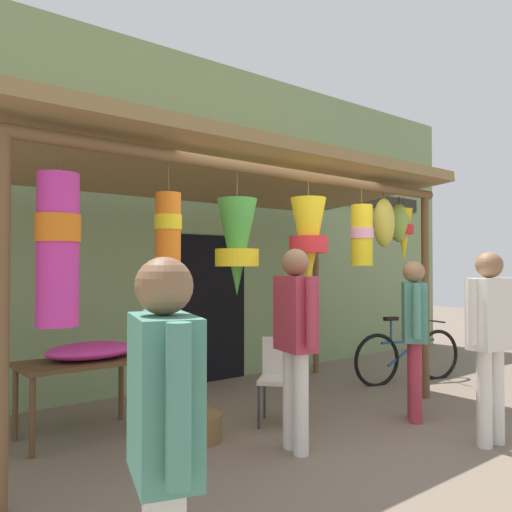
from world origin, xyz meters
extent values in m
plane|color=#756656|center=(0.00, 0.00, 0.00)|extent=(30.00, 30.00, 0.00)
cube|color=#7A9360|center=(0.00, 2.52, 2.21)|extent=(12.13, 0.25, 4.43)
cube|color=#2D2823|center=(0.00, 2.37, 2.74)|extent=(10.92, 0.04, 0.24)
cube|color=black|center=(0.67, 2.38, 1.00)|extent=(1.10, 0.03, 2.00)
cylinder|color=brown|center=(-2.49, 0.05, 1.22)|extent=(0.09, 0.09, 2.44)
cylinder|color=brown|center=(2.19, 0.05, 1.22)|extent=(0.09, 0.09, 2.44)
cylinder|color=brown|center=(2.19, 1.89, 1.22)|extent=(0.09, 0.09, 2.44)
cylinder|color=brown|center=(-0.15, 0.05, 2.44)|extent=(4.88, 0.10, 0.10)
cylinder|color=brown|center=(-0.15, 1.89, 2.59)|extent=(4.88, 0.10, 0.10)
cube|color=olive|center=(-0.15, 0.97, 2.56)|extent=(5.18, 2.34, 0.31)
cylinder|color=brown|center=(-2.15, 0.05, 2.30)|extent=(0.01, 0.01, 0.19)
cylinder|color=#D13399|center=(-2.15, 0.05, 1.69)|extent=(0.28, 0.28, 1.04)
cylinder|color=orange|center=(-2.15, 0.05, 1.83)|extent=(0.30, 0.30, 0.19)
cylinder|color=brown|center=(-1.29, 0.08, 2.27)|extent=(0.01, 0.01, 0.24)
cylinder|color=orange|center=(-1.29, 0.08, 1.83)|extent=(0.20, 0.20, 0.65)
cylinder|color=yellow|center=(-1.29, 0.08, 1.92)|extent=(0.22, 0.22, 0.12)
cylinder|color=brown|center=(-0.58, 0.13, 2.28)|extent=(0.01, 0.01, 0.22)
cone|color=green|center=(-0.58, 0.13, 1.74)|extent=(0.36, 0.36, 0.85)
cylinder|color=yellow|center=(-0.58, 0.13, 1.65)|extent=(0.39, 0.39, 0.15)
cylinder|color=brown|center=(0.22, 0.05, 2.31)|extent=(0.01, 0.01, 0.16)
cone|color=yellow|center=(0.22, 0.05, 1.78)|extent=(0.34, 0.34, 0.90)
cylinder|color=red|center=(0.22, 0.05, 1.78)|extent=(0.37, 0.37, 0.16)
cylinder|color=brown|center=(0.97, 0.01, 2.30)|extent=(0.01, 0.01, 0.17)
cylinder|color=yellow|center=(0.97, 0.01, 1.90)|extent=(0.23, 0.23, 0.64)
cylinder|color=pink|center=(0.97, 0.01, 1.92)|extent=(0.24, 0.24, 0.12)
cylinder|color=brown|center=(1.90, 0.15, 2.32)|extent=(0.01, 0.01, 0.13)
cone|color=yellow|center=(1.90, 0.15, 1.94)|extent=(0.21, 0.21, 0.63)
cylinder|color=red|center=(1.90, 0.15, 2.01)|extent=(0.23, 0.23, 0.11)
cylinder|color=#4C3D23|center=(1.84, 0.17, 2.35)|extent=(0.02, 0.02, 0.08)
ellipsoid|color=#89A842|center=(1.84, 0.17, 2.08)|extent=(0.28, 0.24, 0.46)
cylinder|color=#4C3D23|center=(1.42, 0.07, 2.36)|extent=(0.02, 0.02, 0.06)
ellipsoid|color=gold|center=(1.42, 0.07, 2.06)|extent=(0.26, 0.22, 0.54)
cube|color=brown|center=(-1.55, 1.23, 0.68)|extent=(1.11, 0.64, 0.04)
cylinder|color=brown|center=(-2.05, 0.96, 0.33)|extent=(0.05, 0.05, 0.66)
cylinder|color=brown|center=(-1.04, 0.96, 0.33)|extent=(0.05, 0.05, 0.66)
cylinder|color=brown|center=(-2.05, 1.50, 0.33)|extent=(0.05, 0.05, 0.66)
cylinder|color=brown|center=(-1.04, 1.50, 0.33)|extent=(0.05, 0.05, 0.66)
ellipsoid|color=#D13399|center=(-1.46, 1.25, 0.78)|extent=(0.82, 0.58, 0.15)
ellipsoid|color=orange|center=(-1.33, 1.19, 0.79)|extent=(0.37, 0.29, 0.11)
cube|color=beige|center=(0.13, 0.36, 0.44)|extent=(0.56, 0.56, 0.04)
cube|color=beige|center=(0.26, 0.48, 0.64)|extent=(0.29, 0.32, 0.40)
cylinder|color=#333338|center=(-0.13, 0.38, 0.22)|extent=(0.03, 0.03, 0.44)
cylinder|color=#333338|center=(0.11, 0.11, 0.22)|extent=(0.03, 0.03, 0.44)
cylinder|color=#333338|center=(0.14, 0.62, 0.22)|extent=(0.03, 0.03, 0.44)
cylinder|color=#333338|center=(0.38, 0.35, 0.22)|extent=(0.03, 0.03, 0.44)
cylinder|color=brown|center=(-0.77, 0.47, 0.12)|extent=(0.46, 0.46, 0.24)
torus|color=black|center=(3.23, 0.54, 0.33)|extent=(0.70, 0.23, 0.71)
torus|color=black|center=(2.23, 0.81, 0.33)|extent=(0.70, 0.23, 0.71)
cylinder|color=navy|center=(2.73, 0.67, 0.55)|extent=(0.86, 0.27, 0.04)
cylinder|color=navy|center=(2.63, 0.70, 0.38)|extent=(0.49, 0.16, 0.31)
cylinder|color=navy|center=(2.45, 0.75, 0.71)|extent=(0.03, 0.03, 0.30)
cube|color=black|center=(2.45, 0.75, 0.87)|extent=(0.21, 0.13, 0.05)
cylinder|color=#262628|center=(3.16, 0.56, 0.81)|extent=(0.14, 0.43, 0.02)
cube|color=#4C8E7A|center=(-2.34, -1.79, 1.09)|extent=(0.33, 0.45, 0.60)
cylinder|color=#4C8E7A|center=(-2.42, -2.03, 1.12)|extent=(0.08, 0.08, 0.54)
cylinder|color=#4C8E7A|center=(-2.27, -1.54, 1.12)|extent=(0.08, 0.08, 0.54)
sphere|color=#896042|center=(-2.34, -1.79, 1.50)|extent=(0.22, 0.22, 0.22)
cylinder|color=silver|center=(-0.24, -0.19, 0.43)|extent=(0.13, 0.13, 0.85)
cylinder|color=silver|center=(-0.28, -0.37, 0.43)|extent=(0.13, 0.13, 0.85)
cube|color=#B23347|center=(-0.26, -0.28, 1.17)|extent=(0.31, 0.44, 0.64)
cylinder|color=#B23347|center=(-0.20, -0.03, 1.20)|extent=(0.08, 0.08, 0.57)
cylinder|color=#B23347|center=(-0.32, -0.53, 1.20)|extent=(0.08, 0.08, 0.57)
sphere|color=#896042|center=(-0.26, -0.28, 1.61)|extent=(0.23, 0.23, 0.23)
cylinder|color=silver|center=(1.09, -1.24, 0.42)|extent=(0.13, 0.13, 0.84)
cylinder|color=silver|center=(1.27, -1.26, 0.42)|extent=(0.13, 0.13, 0.84)
cube|color=silver|center=(1.18, -1.25, 1.15)|extent=(0.42, 0.26, 0.63)
cylinder|color=silver|center=(0.92, -1.22, 1.19)|extent=(0.08, 0.08, 0.57)
cylinder|color=silver|center=(1.43, -1.28, 1.19)|extent=(0.08, 0.08, 0.57)
sphere|color=#896042|center=(1.18, -1.25, 1.58)|extent=(0.23, 0.23, 0.23)
cylinder|color=#B23347|center=(1.22, -0.46, 0.40)|extent=(0.13, 0.13, 0.80)
cylinder|color=#B23347|center=(1.36, -0.34, 0.40)|extent=(0.13, 0.13, 0.80)
cube|color=#4C8E7A|center=(1.29, -0.40, 1.11)|extent=(0.45, 0.43, 0.60)
cylinder|color=#4C8E7A|center=(1.10, -0.56, 1.14)|extent=(0.08, 0.08, 0.54)
cylinder|color=#4C8E7A|center=(1.49, -0.24, 1.14)|extent=(0.08, 0.08, 0.54)
sphere|color=#9E704C|center=(1.29, -0.40, 1.52)|extent=(0.22, 0.22, 0.22)
camera|label=1|loc=(-3.28, -3.50, 1.57)|focal=36.09mm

